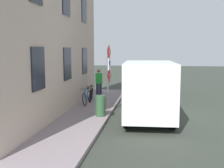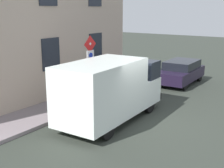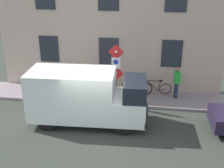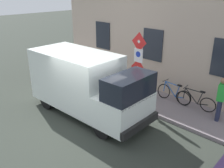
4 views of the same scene
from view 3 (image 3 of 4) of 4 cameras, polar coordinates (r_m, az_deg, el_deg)
The scene contains 9 objects.
ground_plane at distance 12.91m, azimuth -3.59°, elevation -9.21°, with size 80.00×80.00×0.00m, color #31362F.
sidewalk_slab at distance 15.86m, azimuth -1.16°, elevation -2.47°, with size 2.08×14.48×0.14m, color gray.
building_facade at distance 16.03m, azimuth -0.46°, elevation 11.44°, with size 0.75×12.48×7.36m.
sign_post_stacked at distance 14.24m, azimuth 0.79°, elevation 3.25°, with size 0.16×0.56×3.01m.
delivery_van at distance 12.97m, azimuth -5.26°, elevation -2.39°, with size 2.21×5.40×2.50m.
bicycle_black at distance 15.96m, azimuth 8.64°, elevation -0.84°, with size 0.46×1.71×0.89m.
bicycle_blue at distance 15.97m, azimuth 4.96°, elevation -0.64°, with size 0.46×1.71×0.89m.
pedestrian at distance 15.57m, azimuth 12.73°, elevation 0.48°, with size 0.45×0.34×1.72m.
litter_bin at distance 15.18m, azimuth -4.88°, elevation -1.59°, with size 0.44×0.44×0.90m, color #2D5133.
Camera 3 is at (-10.72, -2.31, 6.82)m, focal length 46.08 mm.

